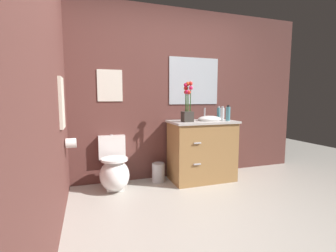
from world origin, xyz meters
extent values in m
plane|color=#B2ADA3|center=(0.00, 0.00, 0.00)|extent=(9.05, 9.05, 0.00)
cube|color=brown|center=(0.20, 1.65, 1.25)|extent=(4.22, 0.05, 2.50)
cube|color=brown|center=(-1.38, 0.49, 1.25)|extent=(0.05, 4.56, 2.50)
ellipsoid|color=white|center=(-0.79, 1.31, 0.20)|extent=(0.38, 0.48, 0.40)
cube|color=white|center=(-0.79, 1.36, 0.09)|extent=(0.22, 0.26, 0.18)
cube|color=white|center=(-0.79, 1.59, 0.52)|extent=(0.36, 0.13, 0.32)
cylinder|color=white|center=(-0.79, 1.29, 0.42)|extent=(0.34, 0.34, 0.03)
cylinder|color=#B7B7BC|center=(-0.79, 1.59, 0.68)|extent=(0.04, 0.04, 0.02)
cube|color=#9E7242|center=(0.46, 1.33, 0.42)|extent=(0.90, 0.52, 0.84)
cube|color=#BCB7B2|center=(0.46, 1.33, 0.85)|extent=(0.94, 0.56, 0.03)
ellipsoid|color=white|center=(0.58, 1.33, 0.89)|extent=(0.36, 0.26, 0.10)
cylinder|color=#B7B7BC|center=(0.58, 1.49, 0.96)|extent=(0.02, 0.02, 0.18)
cube|color=#B7B7BC|center=(0.26, 1.06, 0.60)|extent=(0.10, 0.02, 0.02)
cube|color=#B7B7BC|center=(0.26, 1.06, 0.32)|extent=(0.10, 0.02, 0.02)
cube|color=#38332D|center=(0.20, 1.26, 0.94)|extent=(0.14, 0.14, 0.14)
cylinder|color=#386B2D|center=(0.25, 1.26, 1.20)|extent=(0.01, 0.01, 0.38)
sphere|color=red|center=(0.25, 1.26, 1.39)|extent=(0.06, 0.06, 0.06)
cylinder|color=#386B2D|center=(0.21, 1.28, 1.20)|extent=(0.01, 0.01, 0.38)
sphere|color=#EA4C23|center=(0.21, 1.28, 1.39)|extent=(0.06, 0.06, 0.06)
cylinder|color=#386B2D|center=(0.19, 1.30, 1.17)|extent=(0.01, 0.01, 0.32)
sphere|color=red|center=(0.19, 1.30, 1.33)|extent=(0.06, 0.06, 0.06)
cylinder|color=#386B2D|center=(0.18, 1.29, 1.19)|extent=(0.01, 0.01, 0.36)
sphere|color=#E01E51|center=(0.18, 1.29, 1.37)|extent=(0.06, 0.06, 0.06)
cylinder|color=#386B2D|center=(0.18, 1.25, 1.14)|extent=(0.01, 0.01, 0.26)
sphere|color=red|center=(0.18, 1.25, 1.27)|extent=(0.06, 0.06, 0.06)
cylinder|color=#386B2D|center=(0.19, 1.24, 1.14)|extent=(0.01, 0.01, 0.26)
sphere|color=#E01E51|center=(0.19, 1.24, 1.27)|extent=(0.06, 0.06, 0.06)
cylinder|color=#386B2D|center=(0.21, 1.23, 1.14)|extent=(0.01, 0.01, 0.26)
sphere|color=red|center=(0.21, 1.23, 1.27)|extent=(0.06, 0.06, 0.06)
cylinder|color=#386B2D|center=(0.24, 1.24, 1.17)|extent=(0.01, 0.01, 0.32)
sphere|color=#E01E51|center=(0.24, 1.24, 1.33)|extent=(0.06, 0.06, 0.06)
cylinder|color=teal|center=(0.80, 1.45, 0.96)|extent=(0.05, 0.05, 0.18)
cylinder|color=#B7B7BC|center=(0.80, 1.45, 1.06)|extent=(0.03, 0.03, 0.02)
cylinder|color=white|center=(0.80, 1.34, 0.96)|extent=(0.06, 0.06, 0.18)
cylinder|color=#B7B7BC|center=(0.80, 1.34, 1.06)|extent=(0.03, 0.03, 0.02)
cylinder|color=teal|center=(0.82, 1.22, 0.97)|extent=(0.06, 0.06, 0.20)
cylinder|color=black|center=(0.82, 1.22, 1.08)|extent=(0.04, 0.04, 0.02)
cylinder|color=#B7B7BC|center=(-0.16, 1.44, 0.13)|extent=(0.18, 0.18, 0.26)
torus|color=#B7B7BC|center=(-0.16, 1.44, 0.27)|extent=(0.18, 0.18, 0.01)
cube|color=silver|center=(-0.79, 1.62, 1.36)|extent=(0.33, 0.01, 0.43)
cube|color=#B2BCC6|center=(0.46, 1.62, 1.45)|extent=(0.80, 0.01, 0.70)
cube|color=beige|center=(-1.34, 0.90, 1.14)|extent=(0.03, 0.28, 0.52)
cylinder|color=white|center=(-1.29, 1.16, 0.68)|extent=(0.11, 0.11, 0.11)
camera|label=1|loc=(-1.10, -1.77, 1.19)|focal=25.72mm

